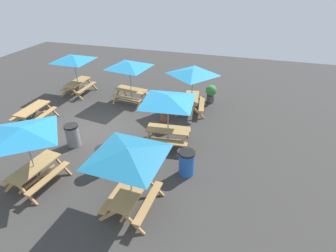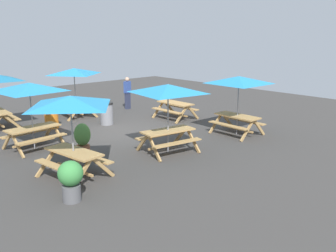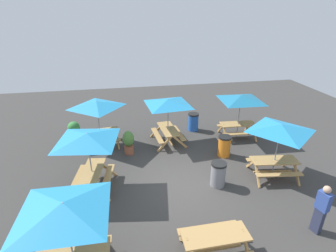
% 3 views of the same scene
% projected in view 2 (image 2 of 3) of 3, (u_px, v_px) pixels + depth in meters
% --- Properties ---
extents(ground_plane, '(28.01, 28.01, 0.00)m').
position_uv_depth(ground_plane, '(119.00, 132.00, 15.23)').
color(ground_plane, '#3D3A38').
rests_on(ground_plane, ground).
extents(picnic_table_0, '(2.80, 2.80, 2.34)m').
position_uv_depth(picnic_table_0, '(168.00, 94.00, 12.18)').
color(picnic_table_0, tan).
rests_on(picnic_table_0, ground).
extents(picnic_table_1, '(2.82, 2.82, 2.34)m').
position_uv_depth(picnic_table_1, '(30.00, 92.00, 12.55)').
color(picnic_table_1, tan).
rests_on(picnic_table_1, ground).
extents(picnic_table_2, '(2.24, 2.24, 2.34)m').
position_uv_depth(picnic_table_2, '(74.00, 75.00, 17.54)').
color(picnic_table_2, tan).
rests_on(picnic_table_2, ground).
extents(picnic_table_3, '(2.25, 2.25, 2.34)m').
position_uv_depth(picnic_table_3, '(71.00, 107.00, 9.99)').
color(picnic_table_3, tan).
rests_on(picnic_table_3, ground).
extents(picnic_table_4, '(1.82, 1.55, 0.81)m').
position_uv_depth(picnic_table_4, '(175.00, 107.00, 17.41)').
color(picnic_table_4, tan).
rests_on(picnic_table_4, ground).
extents(picnic_table_6, '(2.83, 2.83, 2.34)m').
position_uv_depth(picnic_table_6, '(239.00, 84.00, 14.38)').
color(picnic_table_6, tan).
rests_on(picnic_table_6, ground).
extents(trash_bin_gray, '(0.59, 0.59, 0.98)m').
position_uv_depth(trash_bin_gray, '(107.00, 113.00, 16.31)').
color(trash_bin_gray, gray).
rests_on(trash_bin_gray, ground).
extents(trash_bin_orange, '(0.59, 0.59, 0.98)m').
position_uv_depth(trash_bin_orange, '(51.00, 116.00, 15.71)').
color(trash_bin_orange, orange).
rests_on(trash_bin_orange, ground).
extents(potted_plant_0, '(0.60, 0.60, 1.01)m').
position_uv_depth(potted_plant_0, '(71.00, 179.00, 8.84)').
color(potted_plant_0, '#59595B').
rests_on(potted_plant_0, ground).
extents(potted_plant_1, '(0.53, 0.53, 1.12)m').
position_uv_depth(potted_plant_1, '(83.00, 139.00, 11.97)').
color(potted_plant_1, '#935138').
rests_on(potted_plant_1, ground).
extents(person_standing, '(0.31, 0.41, 1.67)m').
position_uv_depth(person_standing, '(127.00, 92.00, 19.53)').
color(person_standing, '#2D334C').
rests_on(person_standing, ground).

